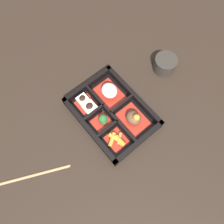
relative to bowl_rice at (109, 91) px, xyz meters
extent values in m
plane|color=black|center=(0.06, -0.04, -0.03)|extent=(3.00, 3.00, 0.00)
cube|color=black|center=(0.06, -0.04, -0.03)|extent=(0.27, 0.20, 0.01)
cube|color=black|center=(0.06, -0.13, -0.01)|extent=(0.27, 0.01, 0.04)
cube|color=black|center=(0.06, 0.06, -0.01)|extent=(0.27, 0.01, 0.04)
cube|color=black|center=(-0.07, -0.04, -0.01)|extent=(0.01, 0.20, 0.04)
cube|color=black|center=(0.19, -0.04, -0.01)|extent=(0.01, 0.20, 0.04)
cube|color=black|center=(0.06, -0.05, -0.01)|extent=(0.25, 0.01, 0.04)
cube|color=black|center=(0.03, -0.09, -0.01)|extent=(0.01, 0.08, 0.04)
cube|color=black|center=(0.10, -0.09, -0.01)|extent=(0.01, 0.08, 0.04)
cube|color=black|center=(0.06, 0.00, -0.01)|extent=(0.01, 0.10, 0.04)
cube|color=maroon|center=(0.00, 0.00, -0.02)|extent=(0.10, 0.07, 0.01)
ellipsoid|color=silver|center=(0.00, 0.00, 0.01)|extent=(0.06, 0.05, 0.05)
cube|color=maroon|center=(0.12, 0.00, -0.02)|extent=(0.10, 0.07, 0.01)
ellipsoid|color=brown|center=(0.12, 0.00, 0.00)|extent=(0.05, 0.05, 0.03)
sphere|color=orange|center=(0.13, 0.00, 0.02)|extent=(0.02, 0.02, 0.02)
cube|color=maroon|center=(-0.02, -0.09, -0.02)|extent=(0.07, 0.06, 0.01)
cube|color=beige|center=(-0.04, -0.09, -0.01)|extent=(0.03, 0.04, 0.02)
ellipsoid|color=black|center=(-0.04, -0.09, 0.00)|extent=(0.02, 0.02, 0.01)
cube|color=beige|center=(0.00, -0.09, -0.01)|extent=(0.04, 0.04, 0.02)
ellipsoid|color=black|center=(0.00, -0.09, 0.01)|extent=(0.02, 0.02, 0.01)
cube|color=maroon|center=(0.06, -0.09, -0.02)|extent=(0.05, 0.06, 0.01)
sphere|color=#265B28|center=(0.06, -0.08, 0.00)|extent=(0.03, 0.03, 0.03)
sphere|color=#265B28|center=(0.07, -0.08, -0.01)|extent=(0.02, 0.02, 0.02)
sphere|color=#265B28|center=(0.06, -0.08, 0.00)|extent=(0.03, 0.03, 0.03)
cube|color=maroon|center=(0.14, -0.09, -0.02)|extent=(0.07, 0.06, 0.01)
cylinder|color=orange|center=(0.13, -0.10, -0.01)|extent=(0.03, 0.04, 0.01)
cylinder|color=orange|center=(0.13, -0.09, -0.01)|extent=(0.04, 0.03, 0.01)
cylinder|color=orange|center=(0.15, -0.08, -0.01)|extent=(0.04, 0.02, 0.02)
cylinder|color=orange|center=(0.15, -0.08, -0.01)|extent=(0.03, 0.01, 0.01)
cylinder|color=orange|center=(0.14, -0.08, -0.01)|extent=(0.03, 0.04, 0.01)
cylinder|color=#2D2823|center=(0.04, 0.22, -0.01)|extent=(0.08, 0.08, 0.05)
cylinder|color=#597A38|center=(0.04, 0.22, 0.02)|extent=(0.07, 0.07, 0.01)
cylinder|color=#A87F51|center=(0.06, -0.34, -0.03)|extent=(0.10, 0.20, 0.01)
cylinder|color=#A87F51|center=(0.07, -0.35, -0.03)|extent=(0.10, 0.20, 0.01)
camera|label=1|loc=(0.26, -0.20, 0.66)|focal=35.00mm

